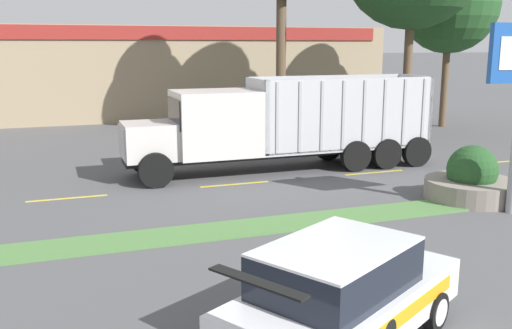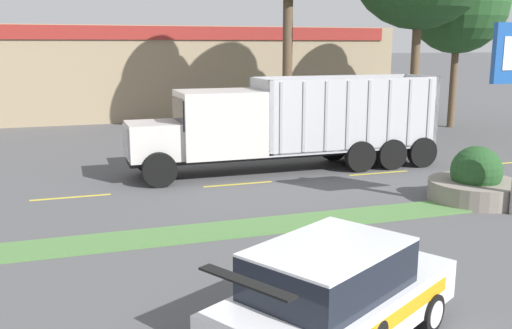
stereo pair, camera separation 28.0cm
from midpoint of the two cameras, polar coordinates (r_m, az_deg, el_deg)
grass_verge at (r=14.31m, az=-7.43°, el=-6.93°), size 120.00×1.29×0.06m
centre_line_4 at (r=18.49m, az=-18.78°, el=-3.22°), size 2.40×0.14×0.01m
centre_line_5 at (r=19.29m, az=-2.55°, el=-1.98°), size 2.40×0.14×0.01m
centre_line_6 at (r=21.45m, az=11.37°, el=-0.79°), size 2.40×0.14×0.01m
centre_line_7 at (r=24.63m, az=22.22°, el=0.18°), size 2.40×0.14×0.01m
dump_truck_mid at (r=20.87m, az=-0.18°, el=3.61°), size 11.65×2.57×3.44m
rally_car at (r=9.06m, az=7.69°, el=-12.65°), size 4.77×3.83×1.74m
stone_planter at (r=18.41m, az=20.32°, el=-1.59°), size 2.74×2.74×1.67m
traffic_cone at (r=10.50m, az=3.37°, el=-12.18°), size 0.37×0.37×0.69m
store_building_backdrop at (r=41.02m, az=-14.43°, el=9.08°), size 35.48×12.10×5.78m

